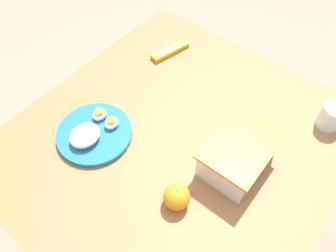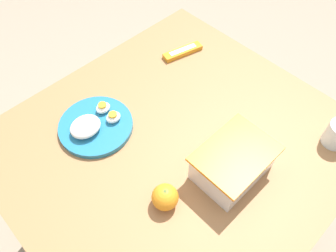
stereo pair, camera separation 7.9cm
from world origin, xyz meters
name	(u,v)px [view 1 (the left image)]	position (x,y,z in m)	size (l,w,h in m)	color
ground_plane	(174,221)	(0.00, 0.00, 0.00)	(10.00, 10.00, 0.00)	gray
table	(176,154)	(0.00, 0.00, 0.62)	(1.02, 0.95, 0.72)	#996B42
food_container	(238,156)	(-0.04, 0.19, 0.76)	(0.22, 0.16, 0.11)	white
orange_fruit	(177,197)	(0.17, 0.13, 0.75)	(0.07, 0.07, 0.07)	orange
rice_plate	(93,133)	(0.15, -0.21, 0.73)	(0.24, 0.24, 0.06)	teal
candy_bar	(170,51)	(-0.30, -0.27, 0.72)	(0.16, 0.08, 0.02)	orange
drinking_glass	(331,117)	(-0.35, 0.34, 0.76)	(0.07, 0.07, 0.08)	silver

